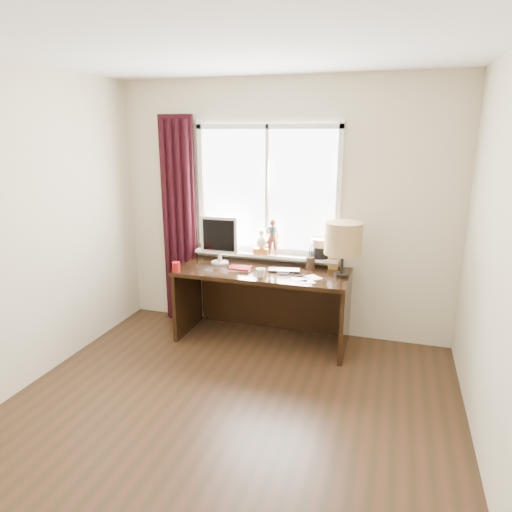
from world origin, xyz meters
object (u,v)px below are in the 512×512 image
(red_cup, at_px, (176,267))
(desk, at_px, (265,290))
(laptop, at_px, (284,270))
(table_lamp, at_px, (343,239))
(monitor, at_px, (219,237))
(mug, at_px, (261,273))

(red_cup, bearing_deg, desk, 26.63)
(laptop, xyz_separation_m, table_lamp, (0.56, 0.01, 0.35))
(red_cup, bearing_deg, laptop, 18.06)
(red_cup, relative_size, desk, 0.06)
(laptop, distance_m, red_cup, 1.06)
(red_cup, distance_m, desk, 0.93)
(laptop, bearing_deg, red_cup, -171.20)
(laptop, height_order, table_lamp, table_lamp)
(monitor, relative_size, table_lamp, 0.94)
(red_cup, distance_m, monitor, 0.56)
(desk, bearing_deg, monitor, 177.42)
(mug, relative_size, red_cup, 0.92)
(laptop, distance_m, mug, 0.30)
(mug, xyz_separation_m, monitor, (-0.55, 0.34, 0.23))
(laptop, relative_size, desk, 0.18)
(mug, height_order, red_cup, red_cup)
(red_cup, height_order, desk, red_cup)
(mug, xyz_separation_m, desk, (-0.05, 0.31, -0.29))
(mug, bearing_deg, monitor, 148.37)
(mug, xyz_separation_m, red_cup, (-0.84, -0.08, 0.00))
(mug, bearing_deg, desk, 98.45)
(laptop, xyz_separation_m, desk, (-0.21, 0.07, -0.26))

